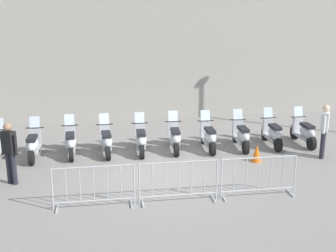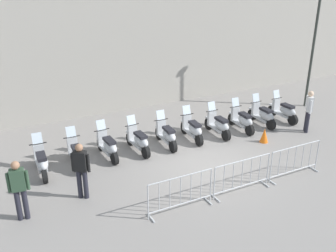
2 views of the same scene
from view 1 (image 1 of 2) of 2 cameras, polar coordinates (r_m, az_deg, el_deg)
name	(u,v)px [view 1 (image 1 of 2)]	position (r m, az deg, el deg)	size (l,w,h in m)	color
ground_plane	(167,173)	(12.98, -0.16, -6.09)	(120.00, 120.00, 0.00)	gray
motorcycle_1	(33,145)	(14.60, -16.91, -2.37)	(0.56, 1.73, 1.24)	black
motorcycle_2	(71,142)	(14.58, -12.42, -2.07)	(0.61, 1.72, 1.24)	black
motorcycle_3	(106,141)	(14.49, -7.96, -1.95)	(0.62, 1.72, 1.24)	black
motorcycle_4	(141,140)	(14.53, -3.52, -1.78)	(0.56, 1.72, 1.24)	black
motorcycle_5	(175,138)	(14.70, 0.86, -1.53)	(0.56, 1.72, 1.24)	black
motorcycle_6	(209,137)	(14.85, 5.25, -1.42)	(0.56, 1.73, 1.24)	black
motorcycle_7	(241,136)	(15.13, 9.42, -1.24)	(0.56, 1.72, 1.24)	black
motorcycle_8	(273,134)	(15.59, 13.31, -0.95)	(0.56, 1.73, 1.24)	black
motorcycle_9	(304,132)	(16.02, 17.12, -0.78)	(0.58, 1.72, 1.24)	black
barrier_segment_0	(94,188)	(10.89, -9.52, -7.81)	(1.98, 0.58, 1.07)	#B2B5B7
barrier_segment_1	(178,182)	(11.04, 1.35, -7.24)	(1.98, 0.58, 1.07)	#B2B5B7
barrier_segment_2	(258,177)	(11.56, 11.55, -6.48)	(1.98, 0.58, 1.07)	#B2B5B7
officer_near_row_end	(10,150)	(12.67, -19.69, -2.89)	(0.49, 0.37, 1.73)	#23232D
officer_by_barriers	(324,128)	(14.75, 19.44, -0.27)	(0.37, 0.49, 1.73)	#23232D
traffic_cone	(257,153)	(14.06, 11.34, -3.45)	(0.32, 0.32, 0.55)	orange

